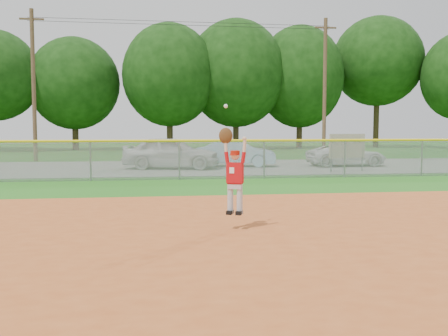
# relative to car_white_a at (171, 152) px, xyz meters

# --- Properties ---
(ground) EXTENTS (120.00, 120.00, 0.00)m
(ground) POSITION_rel_car_white_a_xyz_m (0.13, -14.96, -0.82)
(ground) COLOR #226316
(ground) RESTS_ON ground
(clay_infield) EXTENTS (24.00, 16.00, 0.04)m
(clay_infield) POSITION_rel_car_white_a_xyz_m (0.13, -17.96, -0.80)
(clay_infield) COLOR #B0501F
(clay_infield) RESTS_ON ground
(parking_strip) EXTENTS (44.00, 10.00, 0.03)m
(parking_strip) POSITION_rel_car_white_a_xyz_m (0.13, 1.04, -0.80)
(parking_strip) COLOR slate
(parking_strip) RESTS_ON ground
(car_white_a) EXTENTS (4.91, 2.84, 1.57)m
(car_white_a) POSITION_rel_car_white_a_xyz_m (0.00, 0.00, 0.00)
(car_white_a) COLOR silver
(car_white_a) RESTS_ON parking_strip
(car_blue) EXTENTS (4.25, 2.36, 1.33)m
(car_blue) POSITION_rel_car_white_a_xyz_m (3.38, 1.07, -0.12)
(car_blue) COLOR #9BC8E7
(car_blue) RESTS_ON parking_strip
(car_white_b) EXTENTS (4.10, 1.97, 1.13)m
(car_white_b) POSITION_rel_car_white_a_xyz_m (9.06, 0.50, -0.22)
(car_white_b) COLOR white
(car_white_b) RESTS_ON parking_strip
(sponsor_sign) EXTENTS (1.89, 0.60, 1.73)m
(sponsor_sign) POSITION_rel_car_white_a_xyz_m (7.76, -2.80, 0.33)
(sponsor_sign) COLOR gray
(sponsor_sign) RESTS_ON ground
(outfield_fence) EXTENTS (40.06, 0.10, 1.55)m
(outfield_fence) POSITION_rel_car_white_a_xyz_m (0.13, -4.96, 0.07)
(outfield_fence) COLOR gray
(outfield_fence) RESTS_ON ground
(power_lines) EXTENTS (19.40, 0.24, 9.00)m
(power_lines) POSITION_rel_car_white_a_xyz_m (1.13, 7.04, 3.86)
(power_lines) COLOR #4C3823
(power_lines) RESTS_ON ground
(tree_line) EXTENTS (62.37, 13.00, 14.43)m
(tree_line) POSITION_rel_car_white_a_xyz_m (1.09, 22.95, 6.72)
(tree_line) COLOR #422D1C
(tree_line) RESTS_ON ground
(ballplayer) EXTENTS (0.54, 0.36, 2.11)m
(ballplayer) POSITION_rel_car_white_a_xyz_m (0.66, -14.79, 0.33)
(ballplayer) COLOR silver
(ballplayer) RESTS_ON ground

